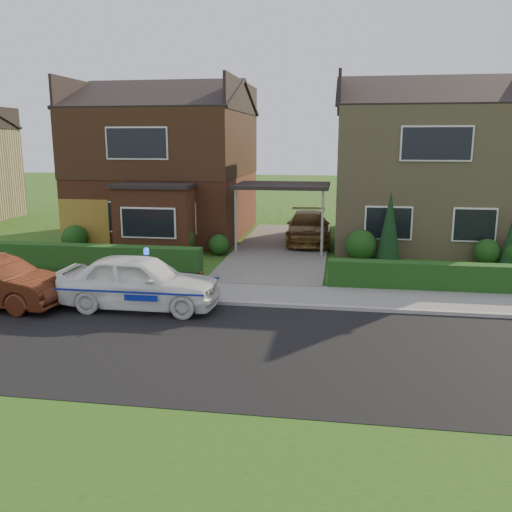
# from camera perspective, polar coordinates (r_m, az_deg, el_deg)

# --- Properties ---
(ground) EXTENTS (120.00, 120.00, 0.00)m
(ground) POSITION_cam_1_polar(r_m,az_deg,el_deg) (12.32, -2.84, -9.51)
(ground) COLOR #1A4713
(ground) RESTS_ON ground
(road) EXTENTS (60.00, 6.00, 0.02)m
(road) POSITION_cam_1_polar(r_m,az_deg,el_deg) (12.32, -2.84, -9.51)
(road) COLOR black
(road) RESTS_ON ground
(kerb) EXTENTS (60.00, 0.16, 0.12)m
(kerb) POSITION_cam_1_polar(r_m,az_deg,el_deg) (15.13, -0.50, -5.09)
(kerb) COLOR #9E9993
(kerb) RESTS_ON ground
(sidewalk) EXTENTS (60.00, 2.00, 0.10)m
(sidewalk) POSITION_cam_1_polar(r_m,az_deg,el_deg) (16.13, 0.11, -4.03)
(sidewalk) COLOR slate
(sidewalk) RESTS_ON ground
(grass_verge) EXTENTS (60.00, 4.00, 0.01)m
(grass_verge) POSITION_cam_1_polar(r_m,az_deg,el_deg) (8.05, -10.65, -22.49)
(grass_verge) COLOR #1A4713
(grass_verge) RESTS_ON ground
(driveway) EXTENTS (3.80, 12.00, 0.12)m
(driveway) POSITION_cam_1_polar(r_m,az_deg,el_deg) (22.78, 2.75, 0.79)
(driveway) COLOR #666059
(driveway) RESTS_ON ground
(house_left) EXTENTS (7.50, 9.53, 7.25)m
(house_left) POSITION_cam_1_polar(r_m,az_deg,el_deg) (26.40, -9.24, 10.42)
(house_left) COLOR brown
(house_left) RESTS_ON ground
(house_right) EXTENTS (7.50, 8.06, 7.25)m
(house_right) POSITION_cam_1_polar(r_m,az_deg,el_deg) (25.45, 16.89, 9.66)
(house_right) COLOR #9A875E
(house_right) RESTS_ON ground
(carport_link) EXTENTS (3.80, 3.00, 2.77)m
(carport_link) POSITION_cam_1_polar(r_m,az_deg,el_deg) (22.36, 2.81, 7.30)
(carport_link) COLOR black
(carport_link) RESTS_ON ground
(garage_door) EXTENTS (2.20, 0.10, 2.10)m
(garage_door) POSITION_cam_1_polar(r_m,az_deg,el_deg) (23.93, -17.58, 3.20)
(garage_door) COLOR olive
(garage_door) RESTS_ON ground
(dwarf_wall) EXTENTS (7.70, 0.25, 0.36)m
(dwarf_wall) POSITION_cam_1_polar(r_m,az_deg,el_deg) (18.92, -16.95, -1.72)
(dwarf_wall) COLOR brown
(dwarf_wall) RESTS_ON ground
(hedge_left) EXTENTS (7.50, 0.55, 0.90)m
(hedge_left) POSITION_cam_1_polar(r_m,az_deg,el_deg) (19.10, -16.73, -2.14)
(hedge_left) COLOR #193C13
(hedge_left) RESTS_ON ground
(hedge_right) EXTENTS (7.50, 0.55, 0.80)m
(hedge_right) POSITION_cam_1_polar(r_m,az_deg,el_deg) (17.51, 19.92, -3.63)
(hedge_right) COLOR #193C13
(hedge_right) RESTS_ON ground
(shrub_left_far) EXTENTS (1.08, 1.08, 1.08)m
(shrub_left_far) POSITION_cam_1_polar(r_m,az_deg,el_deg) (23.72, -18.53, 1.81)
(shrub_left_far) COLOR #193C13
(shrub_left_far) RESTS_ON ground
(shrub_left_mid) EXTENTS (1.32, 1.32, 1.32)m
(shrub_left_mid) POSITION_cam_1_polar(r_m,az_deg,el_deg) (21.82, -8.23, 1.78)
(shrub_left_mid) COLOR #193C13
(shrub_left_mid) RESTS_ON ground
(shrub_left_near) EXTENTS (0.84, 0.84, 0.84)m
(shrub_left_near) POSITION_cam_1_polar(r_m,az_deg,el_deg) (21.74, -3.94, 1.19)
(shrub_left_near) COLOR #193C13
(shrub_left_near) RESTS_ON ground
(shrub_right_near) EXTENTS (1.20, 1.20, 1.20)m
(shrub_right_near) POSITION_cam_1_polar(r_m,az_deg,el_deg) (21.00, 11.01, 1.11)
(shrub_right_near) COLOR #193C13
(shrub_right_near) RESTS_ON ground
(shrub_right_mid) EXTENTS (0.96, 0.96, 0.96)m
(shrub_right_mid) POSITION_cam_1_polar(r_m,az_deg,el_deg) (21.79, 23.16, 0.42)
(shrub_right_mid) COLOR #193C13
(shrub_right_mid) RESTS_ON ground
(conifer_a) EXTENTS (0.90, 0.90, 2.60)m
(conifer_a) POSITION_cam_1_polar(r_m,az_deg,el_deg) (20.74, 13.87, 2.80)
(conifer_a) COLOR black
(conifer_a) RESTS_ON ground
(police_car) EXTENTS (4.04, 4.39, 1.66)m
(police_car) POSITION_cam_1_polar(r_m,az_deg,el_deg) (15.10, -12.13, -2.69)
(police_car) COLOR white
(police_car) RESTS_ON ground
(driveway_car) EXTENTS (2.09, 4.62, 1.31)m
(driveway_car) POSITION_cam_1_polar(r_m,az_deg,el_deg) (23.91, 5.51, 3.04)
(driveway_car) COLOR brown
(driveway_car) RESTS_ON driveway
(potted_plant_a) EXTENTS (0.46, 0.35, 0.81)m
(potted_plant_a) POSITION_cam_1_polar(r_m,az_deg,el_deg) (21.03, -24.05, -0.27)
(potted_plant_a) COLOR gray
(potted_plant_a) RESTS_ON ground
(potted_plant_b) EXTENTS (0.60, 0.60, 0.86)m
(potted_plant_b) POSITION_cam_1_polar(r_m,az_deg,el_deg) (22.11, -12.44, 1.14)
(potted_plant_b) COLOR gray
(potted_plant_b) RESTS_ON ground
(potted_plant_c) EXTENTS (0.41, 0.41, 0.67)m
(potted_plant_c) POSITION_cam_1_polar(r_m,az_deg,el_deg) (18.37, -6.71, -1.17)
(potted_plant_c) COLOR gray
(potted_plant_c) RESTS_ON ground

